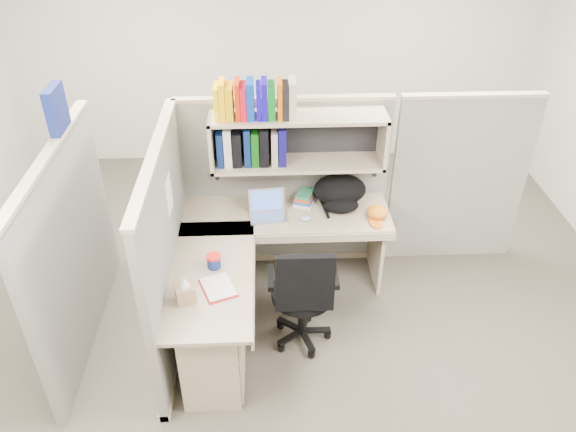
{
  "coord_description": "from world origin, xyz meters",
  "views": [
    {
      "loc": [
        -0.15,
        -3.34,
        3.34
      ],
      "look_at": [
        0.0,
        0.25,
        0.92
      ],
      "focal_mm": 35.0,
      "sensor_mm": 36.0,
      "label": 1
    }
  ],
  "objects_px": {
    "desk": "(236,311)",
    "backpack": "(341,193)",
    "laptop": "(268,207)",
    "task_chair": "(303,310)",
    "snack_canister": "(214,261)"
  },
  "relations": [
    {
      "from": "desk",
      "to": "snack_canister",
      "type": "relative_size",
      "value": 16.37
    },
    {
      "from": "desk",
      "to": "task_chair",
      "type": "bearing_deg",
      "value": 9.32
    },
    {
      "from": "task_chair",
      "to": "snack_canister",
      "type": "bearing_deg",
      "value": 172.5
    },
    {
      "from": "backpack",
      "to": "task_chair",
      "type": "relative_size",
      "value": 0.44
    },
    {
      "from": "backpack",
      "to": "snack_canister",
      "type": "xyz_separation_m",
      "value": [
        -1.02,
        -0.77,
        -0.08
      ]
    },
    {
      "from": "task_chair",
      "to": "laptop",
      "type": "bearing_deg",
      "value": 108.99
    },
    {
      "from": "snack_canister",
      "to": "task_chair",
      "type": "bearing_deg",
      "value": -7.5
    },
    {
      "from": "desk",
      "to": "snack_canister",
      "type": "height_order",
      "value": "snack_canister"
    },
    {
      "from": "desk",
      "to": "backpack",
      "type": "bearing_deg",
      "value": 47.18
    },
    {
      "from": "laptop",
      "to": "backpack",
      "type": "distance_m",
      "value": 0.63
    },
    {
      "from": "snack_canister",
      "to": "laptop",
      "type": "bearing_deg",
      "value": 57.17
    },
    {
      "from": "laptop",
      "to": "snack_canister",
      "type": "distance_m",
      "value": 0.75
    },
    {
      "from": "laptop",
      "to": "task_chair",
      "type": "height_order",
      "value": "task_chair"
    },
    {
      "from": "desk",
      "to": "laptop",
      "type": "distance_m",
      "value": 0.93
    },
    {
      "from": "laptop",
      "to": "backpack",
      "type": "relative_size",
      "value": 0.68
    }
  ]
}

